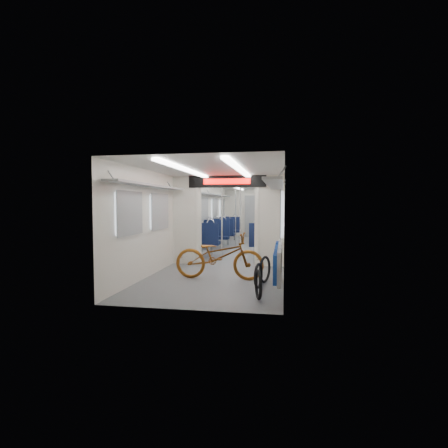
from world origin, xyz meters
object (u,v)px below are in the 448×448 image
at_px(bicycle, 219,256).
at_px(stanchion_near_right, 240,220).
at_px(bike_hoop_a, 258,286).
at_px(stanchion_near_left, 222,219).
at_px(seat_bay_far_left, 226,229).
at_px(flip_bench, 278,260).
at_px(bike_hoop_b, 258,277).
at_px(stanchion_far_right, 255,216).
at_px(seat_bay_near_left, 210,235).
at_px(seat_bay_near_right, 268,236).
at_px(stanchion_far_left, 236,216).
at_px(seat_bay_far_right, 272,229).
at_px(bike_hoop_c, 265,271).

distance_m(bicycle, stanchion_near_right, 2.52).
height_order(bike_hoop_a, stanchion_near_left, stanchion_near_left).
height_order(seat_bay_far_left, stanchion_near_left, stanchion_near_left).
height_order(bicycle, flip_bench, bicycle).
bearing_deg(bike_hoop_b, stanchion_far_right, 95.35).
bearing_deg(bike_hoop_a, stanchion_near_right, 101.43).
relative_size(seat_bay_far_left, stanchion_near_right, 0.95).
xyz_separation_m(seat_bay_near_left, stanchion_far_right, (1.35, 1.35, 0.59)).
height_order(flip_bench, stanchion_near_left, stanchion_near_left).
xyz_separation_m(bicycle, bike_hoop_b, (0.87, -0.69, -0.27)).
relative_size(seat_bay_near_right, seat_bay_far_left, 1.02).
height_order(stanchion_near_left, stanchion_far_left, same).
bearing_deg(stanchion_far_left, bicycle, -85.53).
xyz_separation_m(bicycle, bike_hoop_a, (0.93, -1.45, -0.27)).
bearing_deg(bicycle, seat_bay_far_right, -5.51).
bearing_deg(bike_hoop_b, seat_bay_near_left, 112.15).
distance_m(bicycle, seat_bay_far_left, 7.22).
xyz_separation_m(flip_bench, stanchion_far_left, (-1.68, 6.53, 0.57)).
height_order(seat_bay_near_left, seat_bay_far_left, seat_bay_far_left).
distance_m(bicycle, bike_hoop_b, 1.14).
height_order(seat_bay_near_left, stanchion_far_right, stanchion_far_right).
xyz_separation_m(flip_bench, bike_hoop_a, (-0.31, -0.57, -0.35)).
xyz_separation_m(bike_hoop_c, seat_bay_far_right, (-0.14, 7.54, 0.32)).
height_order(seat_bay_near_left, stanchion_near_right, stanchion_near_right).
bearing_deg(seat_bay_far_left, stanchion_near_left, -81.88).
distance_m(seat_bay_far_right, stanchion_far_right, 2.11).
bearing_deg(seat_bay_far_left, seat_bay_far_right, 6.42).
bearing_deg(flip_bench, stanchion_near_right, 108.32).
xyz_separation_m(bicycle, stanchion_far_left, (-0.44, 5.64, 0.66)).
bearing_deg(seat_bay_near_right, stanchion_far_left, 125.80).
relative_size(bike_hoop_b, stanchion_far_right, 0.21).
distance_m(bike_hoop_b, stanchion_near_right, 3.33).
distance_m(stanchion_far_left, stanchion_far_right, 0.79).
height_order(flip_bench, seat_bay_near_right, seat_bay_near_right).
relative_size(flip_bench, seat_bay_far_left, 0.97).
xyz_separation_m(flip_bench, stanchion_near_left, (-1.63, 3.39, 0.57)).
distance_m(stanchion_near_right, stanchion_far_left, 3.27).
bearing_deg(seat_bay_far_right, bike_hoop_c, -88.92).
xyz_separation_m(bicycle, seat_bay_far_right, (0.82, 7.35, 0.07)).
height_order(seat_bay_near_left, stanchion_far_left, stanchion_far_left).
relative_size(bike_hoop_c, seat_bay_near_left, 0.25).
relative_size(bike_hoop_a, seat_bay_far_left, 0.23).
bearing_deg(seat_bay_near_left, seat_bay_far_left, 90.00).
height_order(bicycle, seat_bay_near_right, seat_bay_near_right).
height_order(flip_bench, stanchion_far_right, stanchion_far_right).
height_order(flip_bench, stanchion_near_right, stanchion_near_right).
height_order(bicycle, bike_hoop_a, bicycle).
bearing_deg(stanchion_far_left, stanchion_near_left, -89.06).
relative_size(bicycle, seat_bay_far_left, 0.85).
bearing_deg(bike_hoop_c, stanchion_near_left, 116.61).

